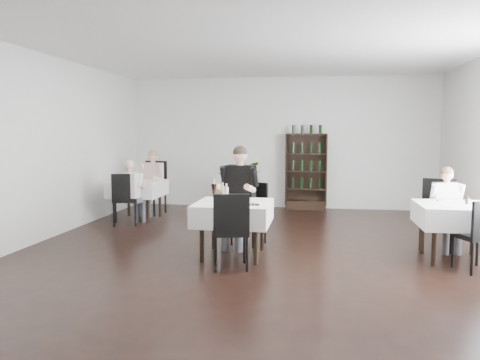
{
  "coord_description": "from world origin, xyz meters",
  "views": [
    {
      "loc": [
        0.84,
        -6.34,
        1.73
      ],
      "look_at": [
        -0.24,
        0.2,
        1.06
      ],
      "focal_mm": 35.0,
      "sensor_mm": 36.0,
      "label": 1
    }
  ],
  "objects_px": {
    "main_table": "(233,213)",
    "diner_main": "(239,188)",
    "potted_tree": "(240,185)",
    "wine_shelf": "(306,172)"
  },
  "relations": [
    {
      "from": "potted_tree",
      "to": "main_table",
      "type": "bearing_deg",
      "value": -82.02
    },
    {
      "from": "main_table",
      "to": "diner_main",
      "type": "height_order",
      "value": "diner_main"
    },
    {
      "from": "main_table",
      "to": "diner_main",
      "type": "distance_m",
      "value": 0.64
    },
    {
      "from": "wine_shelf",
      "to": "diner_main",
      "type": "distance_m",
      "value": 3.85
    },
    {
      "from": "wine_shelf",
      "to": "diner_main",
      "type": "height_order",
      "value": "wine_shelf"
    },
    {
      "from": "diner_main",
      "to": "potted_tree",
      "type": "bearing_deg",
      "value": 98.86
    },
    {
      "from": "potted_tree",
      "to": "diner_main",
      "type": "height_order",
      "value": "diner_main"
    },
    {
      "from": "main_table",
      "to": "diner_main",
      "type": "relative_size",
      "value": 0.67
    },
    {
      "from": "wine_shelf",
      "to": "main_table",
      "type": "distance_m",
      "value": 4.41
    },
    {
      "from": "main_table",
      "to": "potted_tree",
      "type": "height_order",
      "value": "potted_tree"
    }
  ]
}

